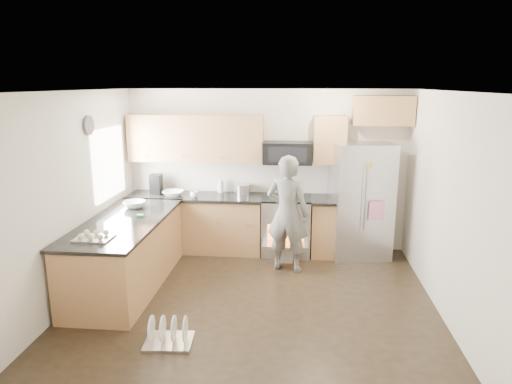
# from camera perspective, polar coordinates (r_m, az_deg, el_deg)

# --- Properties ---
(ground) EXTENTS (4.50, 4.50, 0.00)m
(ground) POSITION_cam_1_polar(r_m,az_deg,el_deg) (5.98, -0.25, -13.24)
(ground) COLOR black
(ground) RESTS_ON ground
(room_shell) EXTENTS (4.54, 4.04, 2.62)m
(room_shell) POSITION_cam_1_polar(r_m,az_deg,el_deg) (5.46, -0.63, 2.77)
(room_shell) COLOR silver
(room_shell) RESTS_ON ground
(back_cabinet_run) EXTENTS (4.45, 0.64, 2.50)m
(back_cabinet_run) POSITION_cam_1_polar(r_m,az_deg,el_deg) (7.35, -3.41, -0.10)
(back_cabinet_run) COLOR #A07440
(back_cabinet_run) RESTS_ON ground
(peninsula) EXTENTS (0.96, 2.36, 1.02)m
(peninsula) POSITION_cam_1_polar(r_m,az_deg,el_deg) (6.41, -15.91, -7.36)
(peninsula) COLOR #A07440
(peninsula) RESTS_ON ground
(stove_range) EXTENTS (0.76, 0.97, 1.79)m
(stove_range) POSITION_cam_1_polar(r_m,az_deg,el_deg) (7.29, 3.84, -2.57)
(stove_range) COLOR #B7B7BC
(stove_range) RESTS_ON ground
(refrigerator) EXTENTS (0.99, 0.83, 1.81)m
(refrigerator) POSITION_cam_1_polar(r_m,az_deg,el_deg) (7.30, 12.93, -1.03)
(refrigerator) COLOR #B7B7BC
(refrigerator) RESTS_ON ground
(person) EXTENTS (0.70, 0.54, 1.71)m
(person) POSITION_cam_1_polar(r_m,az_deg,el_deg) (6.57, 3.96, -2.73)
(person) COLOR slate
(person) RESTS_ON ground
(dish_rack) EXTENTS (0.52, 0.43, 0.31)m
(dish_rack) POSITION_cam_1_polar(r_m,az_deg,el_deg) (5.14, -10.86, -17.23)
(dish_rack) COLOR #B7B7BC
(dish_rack) RESTS_ON ground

